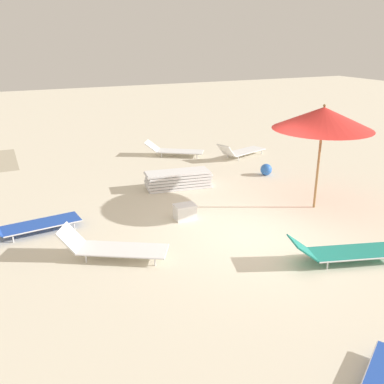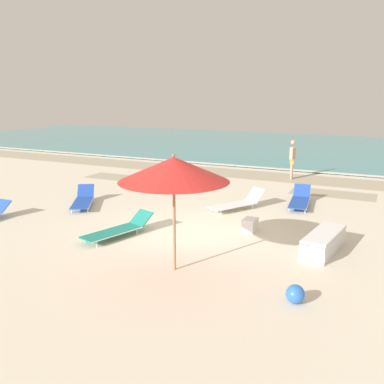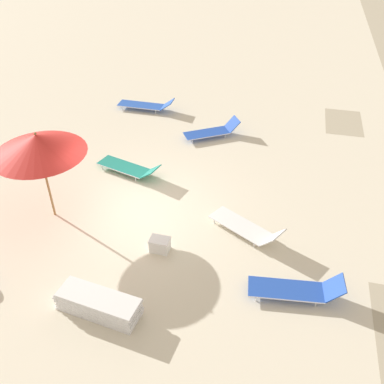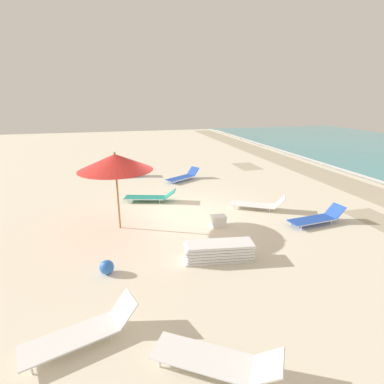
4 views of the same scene
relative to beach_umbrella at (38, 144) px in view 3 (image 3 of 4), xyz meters
name	(u,v)px [view 3 (image 3 of 4)]	position (x,y,z in m)	size (l,w,h in m)	color
ground_plane	(135,213)	(-0.65, 2.13, -2.34)	(60.00, 60.00, 0.16)	beige
beach_umbrella	(38,144)	(0.00, 0.00, 0.00)	(2.39, 2.39, 2.60)	#9E7547
lounger_stack	(99,304)	(2.81, 2.55, -2.01)	(0.87, 1.95, 0.49)	white
sun_lounger_under_umbrella	(146,105)	(-6.93, 0.41, -2.06)	(0.65, 2.29, 0.51)	blue
sun_lounger_beside_umbrella	(247,228)	(-0.42, 5.33, -2.05)	(1.57, 2.11, 0.60)	white
sun_lounger_near_water_left	(296,289)	(1.39, 6.68, -2.05)	(0.83, 2.13, 0.58)	blue
sun_lounger_near_water_right	(212,131)	(-5.38, 3.45, -2.05)	(1.56, 2.02, 0.58)	blue
sun_lounger_mid_beach_solo	(129,168)	(-2.43, 1.33, -2.05)	(1.19, 2.24, 0.52)	#1E8475
cooler_box	(160,245)	(0.69, 3.29, -2.08)	(0.37, 0.51, 0.37)	white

